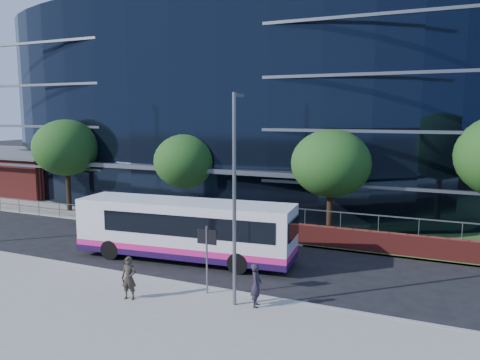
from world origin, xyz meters
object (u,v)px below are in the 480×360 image
at_px(tree_far_b, 186,161).
at_px(tree_far_c, 331,164).
at_px(brick_pavilion, 30,173).
at_px(pedestrian_b, 129,278).
at_px(city_bus, 186,229).
at_px(street_sign, 207,245).
at_px(streetlight_east, 235,194).
at_px(tree_far_a, 66,148).
at_px(pedestrian, 256,285).

height_order(tree_far_b, tree_far_c, tree_far_c).
height_order(brick_pavilion, pedestrian_b, brick_pavilion).
bearing_deg(brick_pavilion, city_bus, -25.78).
distance_m(tree_far_c, city_bus, 9.32).
height_order(street_sign, streetlight_east, streetlight_east).
relative_size(brick_pavilion, streetlight_east, 1.08).
bearing_deg(tree_far_b, tree_far_a, -177.14).
relative_size(tree_far_b, streetlight_east, 0.76).
relative_size(city_bus, pedestrian, 6.81).
xyz_separation_m(streetlight_east, pedestrian, (0.81, 0.17, -3.45)).
distance_m(tree_far_c, streetlight_east, 11.22).
distance_m(streetlight_east, pedestrian_b, 5.42).
height_order(tree_far_b, pedestrian_b, tree_far_b).
bearing_deg(street_sign, brick_pavilion, 150.35).
bearing_deg(pedestrian_b, streetlight_east, 4.67).
distance_m(city_bus, pedestrian, 7.00).
height_order(city_bus, pedestrian_b, city_bus).
relative_size(brick_pavilion, pedestrian_b, 5.04).
bearing_deg(tree_far_a, pedestrian, -29.04).
bearing_deg(tree_far_b, brick_pavilion, 168.12).
height_order(brick_pavilion, pedestrian, brick_pavilion).
bearing_deg(streetlight_east, tree_far_b, 127.63).
xyz_separation_m(brick_pavilion, pedestrian, (28.81, -15.50, -0.95)).
distance_m(tree_far_c, pedestrian_b, 13.81).
xyz_separation_m(street_sign, pedestrian, (2.31, -0.41, -1.16)).
xyz_separation_m(street_sign, streetlight_east, (1.50, -0.59, 2.29)).
height_order(brick_pavilion, streetlight_east, streetlight_east).
relative_size(street_sign, pedestrian_b, 1.64).
bearing_deg(city_bus, streetlight_east, -48.65).
height_order(tree_far_b, city_bus, tree_far_b).
relative_size(brick_pavilion, city_bus, 0.75).
bearing_deg(streetlight_east, tree_far_a, 149.54).
height_order(streetlight_east, city_bus, streetlight_east).
bearing_deg(city_bus, tree_far_b, 115.10).
bearing_deg(tree_far_a, city_bus, -25.29).
height_order(tree_far_a, tree_far_c, tree_far_a).
bearing_deg(tree_far_b, tree_far_c, -2.86).
bearing_deg(tree_far_c, pedestrian_b, -112.07).
distance_m(street_sign, streetlight_east, 2.80).
xyz_separation_m(street_sign, city_bus, (-3.22, 3.84, -0.54)).
height_order(tree_far_b, streetlight_east, streetlight_east).
relative_size(brick_pavilion, pedestrian, 5.14).
height_order(brick_pavilion, tree_far_a, tree_far_a).
relative_size(streetlight_east, pedestrian, 4.78).
distance_m(tree_far_b, pedestrian, 15.46).
bearing_deg(tree_far_a, tree_far_b, 2.86).
distance_m(street_sign, pedestrian, 2.62).
bearing_deg(city_bus, pedestrian, -43.05).
bearing_deg(pedestrian_b, street_sign, 23.41).
relative_size(brick_pavilion, tree_far_c, 1.32).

